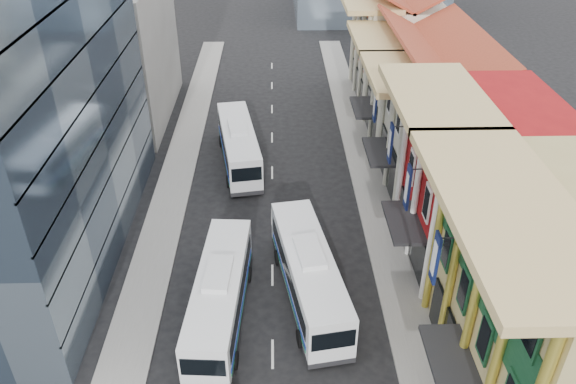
{
  "coord_description": "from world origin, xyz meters",
  "views": [
    {
      "loc": [
        0.33,
        -14.65,
        25.55
      ],
      "look_at": [
        1.17,
        18.7,
        4.43
      ],
      "focal_mm": 35.0,
      "sensor_mm": 36.0,
      "label": 1
    }
  ],
  "objects_px": {
    "shophouse_tan": "(558,311)",
    "bus_left_near": "(220,295)",
    "bus_right": "(309,273)",
    "bus_left_far": "(239,144)"
  },
  "relations": [
    {
      "from": "shophouse_tan",
      "to": "bus_left_near",
      "type": "xyz_separation_m",
      "value": [
        -17.18,
        6.05,
        -4.11
      ]
    },
    {
      "from": "bus_left_near",
      "to": "shophouse_tan",
      "type": "bearing_deg",
      "value": -15.37
    },
    {
      "from": "shophouse_tan",
      "to": "bus_right",
      "type": "xyz_separation_m",
      "value": [
        -11.64,
        7.82,
        -4.03
      ]
    },
    {
      "from": "bus_left_near",
      "to": "bus_left_far",
      "type": "distance_m",
      "value": 19.76
    },
    {
      "from": "shophouse_tan",
      "to": "bus_right",
      "type": "distance_m",
      "value": 14.59
    },
    {
      "from": "bus_left_near",
      "to": "bus_right",
      "type": "xyz_separation_m",
      "value": [
        5.54,
        1.77,
        0.08
      ]
    },
    {
      "from": "bus_left_near",
      "to": "bus_right",
      "type": "height_order",
      "value": "bus_right"
    },
    {
      "from": "shophouse_tan",
      "to": "bus_left_near",
      "type": "relative_size",
      "value": 1.19
    },
    {
      "from": "shophouse_tan",
      "to": "bus_right",
      "type": "relative_size",
      "value": 1.14
    },
    {
      "from": "bus_left_near",
      "to": "bus_right",
      "type": "relative_size",
      "value": 0.96
    }
  ]
}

